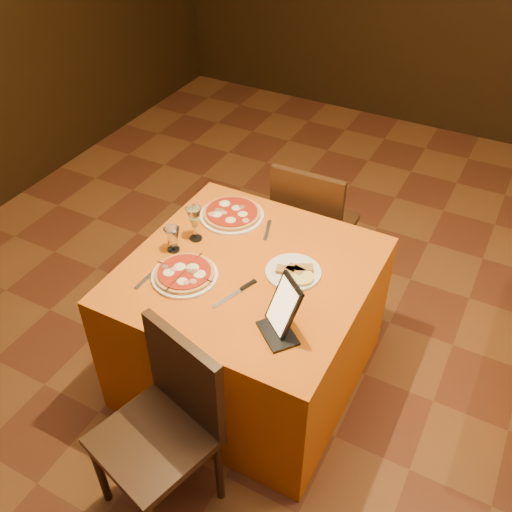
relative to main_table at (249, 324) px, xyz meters
The scene contains 13 objects.
floor 0.70m from the main_table, 15.68° to the right, with size 6.00×7.00×0.01m, color #5E2D19.
main_table is the anchor object (origin of this frame).
chair_main_near 0.81m from the main_table, 90.00° to the right, with size 0.41×0.41×0.91m, color black, non-canonical shape.
chair_main_far 0.84m from the main_table, 90.00° to the left, with size 0.48×0.48×0.91m, color black, non-canonical shape.
pizza_near 0.49m from the main_table, 140.55° to the right, with size 0.31×0.31×0.03m.
pizza_far 0.57m from the main_table, 130.41° to the left, with size 0.33×0.33×0.03m.
cutlet_dish 0.44m from the main_table, 18.71° to the left, with size 0.26×0.26×0.03m.
wine_glass 0.58m from the main_table, 167.51° to the left, with size 0.08×0.08×0.19m, color #C3C16E, non-canonical shape.
water_glass 0.59m from the main_table, behind, with size 0.07×0.07×0.13m, color silver, non-canonical shape.
tablet 0.63m from the main_table, 40.13° to the right, with size 0.16×0.01×0.24m, color black.
knife 0.42m from the main_table, 81.13° to the right, with size 0.24×0.02×0.01m, color #B0B0B7.
fork_near 0.60m from the main_table, 143.96° to the right, with size 0.18×0.02×0.01m, color #A9AAB0.
fork_far 0.48m from the main_table, 100.19° to the left, with size 0.17×0.02×0.01m, color silver.
Camera 1 is at (0.40, -1.59, 2.49)m, focal length 40.00 mm.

